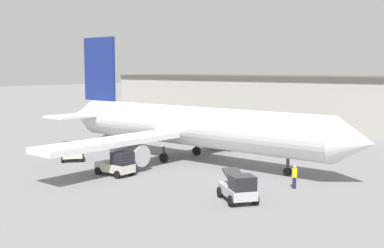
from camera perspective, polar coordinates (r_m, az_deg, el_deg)
ground_plane at (r=48.03m, az=0.00°, el=-4.35°), size 400.00×400.00×0.00m
terminal_building at (r=75.59m, az=15.98°, el=2.45°), size 75.92×13.77×7.98m
airplane at (r=48.15m, az=-0.92°, el=-0.16°), size 37.10×32.73×12.69m
ground_crew_worker at (r=37.64m, az=12.05°, el=-6.05°), size 0.40×0.40×1.81m
baggage_tug at (r=49.12m, az=-14.00°, el=-3.19°), size 3.45×3.35×1.99m
belt_loader_truck at (r=33.34m, az=5.56°, el=-7.56°), size 3.75×3.49×2.05m
pushback_tug at (r=41.75m, az=-8.84°, el=-4.75°), size 3.43×1.92×2.07m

